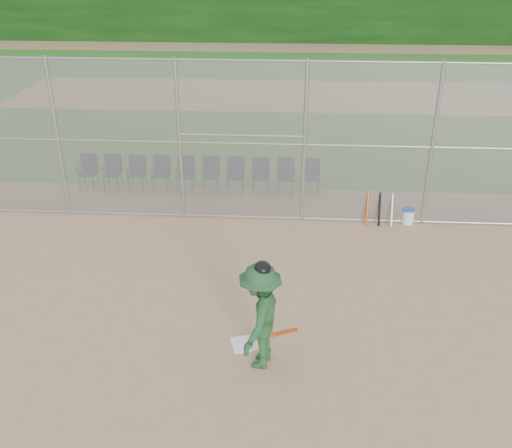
# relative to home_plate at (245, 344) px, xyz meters

# --- Properties ---
(ground) EXTENTS (100.00, 100.00, 0.00)m
(ground) POSITION_rel_home_plate_xyz_m (0.04, 0.04, -0.01)
(ground) COLOR tan
(ground) RESTS_ON ground
(grass_strip) EXTENTS (100.00, 100.00, 0.00)m
(grass_strip) POSITION_rel_home_plate_xyz_m (0.04, 18.04, -0.00)
(grass_strip) COLOR #2F6F21
(grass_strip) RESTS_ON ground
(dirt_patch_far) EXTENTS (24.00, 24.00, 0.00)m
(dirt_patch_far) POSITION_rel_home_plate_xyz_m (0.04, 18.04, -0.00)
(dirt_patch_far) COLOR tan
(dirt_patch_far) RESTS_ON ground
(backstop_fence) EXTENTS (16.09, 0.09, 4.00)m
(backstop_fence) POSITION_rel_home_plate_xyz_m (0.04, 5.04, 2.06)
(backstop_fence) COLOR gray
(backstop_fence) RESTS_ON ground
(home_plate) EXTENTS (0.55, 0.55, 0.02)m
(home_plate) POSITION_rel_home_plate_xyz_m (0.00, 0.00, 0.00)
(home_plate) COLOR white
(home_plate) RESTS_ON ground
(batter_at_plate) EXTENTS (1.11, 1.44, 1.96)m
(batter_at_plate) POSITION_rel_home_plate_xyz_m (0.30, -0.46, 0.94)
(batter_at_plate) COLOR #1F4E28
(batter_at_plate) RESTS_ON ground
(water_cooler) EXTENTS (0.31, 0.31, 0.39)m
(water_cooler) POSITION_rel_home_plate_xyz_m (3.70, 5.04, 0.19)
(water_cooler) COLOR white
(water_cooler) RESTS_ON ground
(spare_bats) EXTENTS (0.66, 0.34, 0.84)m
(spare_bats) POSITION_rel_home_plate_xyz_m (2.96, 4.94, 0.40)
(spare_bats) COLOR #D84C14
(spare_bats) RESTS_ON ground
(chair_0) EXTENTS (0.54, 0.52, 0.96)m
(chair_0) POSITION_rel_home_plate_xyz_m (-5.00, 6.77, 0.47)
(chair_0) COLOR #0E1836
(chair_0) RESTS_ON ground
(chair_1) EXTENTS (0.54, 0.52, 0.96)m
(chair_1) POSITION_rel_home_plate_xyz_m (-4.30, 6.77, 0.47)
(chair_1) COLOR #0E1836
(chair_1) RESTS_ON ground
(chair_2) EXTENTS (0.54, 0.52, 0.96)m
(chair_2) POSITION_rel_home_plate_xyz_m (-3.60, 6.77, 0.47)
(chair_2) COLOR #0E1836
(chair_2) RESTS_ON ground
(chair_3) EXTENTS (0.54, 0.52, 0.96)m
(chair_3) POSITION_rel_home_plate_xyz_m (-2.90, 6.77, 0.47)
(chair_3) COLOR #0E1836
(chair_3) RESTS_ON ground
(chair_4) EXTENTS (0.54, 0.52, 0.96)m
(chair_4) POSITION_rel_home_plate_xyz_m (-2.20, 6.77, 0.47)
(chair_4) COLOR #0E1836
(chair_4) RESTS_ON ground
(chair_5) EXTENTS (0.54, 0.52, 0.96)m
(chair_5) POSITION_rel_home_plate_xyz_m (-1.50, 6.77, 0.47)
(chair_5) COLOR #0E1836
(chair_5) RESTS_ON ground
(chair_6) EXTENTS (0.54, 0.52, 0.96)m
(chair_6) POSITION_rel_home_plate_xyz_m (-0.79, 6.77, 0.47)
(chair_6) COLOR #0E1836
(chair_6) RESTS_ON ground
(chair_7) EXTENTS (0.54, 0.52, 0.96)m
(chair_7) POSITION_rel_home_plate_xyz_m (-0.09, 6.77, 0.47)
(chair_7) COLOR #0E1836
(chair_7) RESTS_ON ground
(chair_8) EXTENTS (0.54, 0.52, 0.96)m
(chair_8) POSITION_rel_home_plate_xyz_m (0.61, 6.77, 0.47)
(chair_8) COLOR #0E1836
(chair_8) RESTS_ON ground
(chair_9) EXTENTS (0.54, 0.52, 0.96)m
(chair_9) POSITION_rel_home_plate_xyz_m (1.31, 6.77, 0.47)
(chair_9) COLOR #0E1836
(chair_9) RESTS_ON ground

